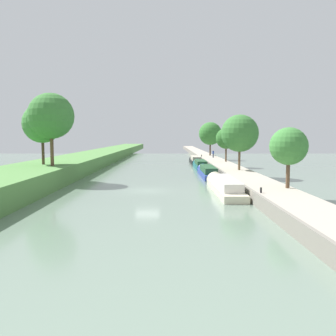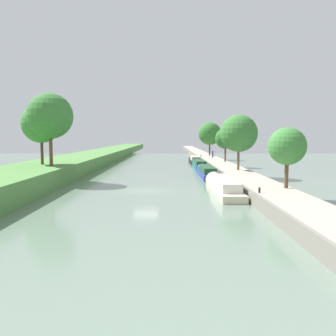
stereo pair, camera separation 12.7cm
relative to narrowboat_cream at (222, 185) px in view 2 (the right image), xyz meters
name	(u,v)px [view 2 (the right image)]	position (x,y,z in m)	size (l,w,h in m)	color
ground_plane	(146,191)	(-7.90, 0.35, -0.61)	(160.00, 160.00, 0.00)	slate
left_grassy_bank	(13,181)	(-21.62, 0.35, 0.46)	(8.60, 260.00, 2.13)	#518442
right_towpath	(255,186)	(3.53, 0.35, -0.07)	(4.02, 260.00, 1.08)	#A89E8E
stone_quay	(235,185)	(1.39, 0.35, -0.04)	(0.25, 260.00, 1.13)	gray
narrowboat_cream	(222,185)	(0.00, 0.00, 0.00)	(2.16, 14.07, 2.20)	beige
narrowboat_blue	(206,172)	(-0.14, 14.29, 0.00)	(1.99, 12.63, 2.12)	#283D93
narrowboat_teal	(199,165)	(-0.04, 27.00, -0.01)	(2.00, 11.28, 2.05)	#195B60
narrowboat_black	(194,160)	(0.00, 38.55, 0.02)	(2.05, 11.63, 2.15)	black
tree_rightbank_near	(287,146)	(4.88, -5.00, 4.17)	(3.33, 3.33, 5.39)	brown
tree_rightbank_midnear	(238,133)	(3.96, 12.02, 5.46)	(5.06, 5.06, 7.53)	brown
tree_rightbank_midfar	(225,139)	(4.79, 28.27, 4.65)	(3.77, 3.77, 6.08)	brown
tree_rightbank_far	(209,134)	(4.33, 48.75, 5.69)	(5.44, 5.44, 7.95)	#4C3828
tree_leftbank_downstream	(49,116)	(-19.70, 6.37, 7.46)	(5.45, 5.45, 8.68)	brown
tree_leftbank_upstream	(40,124)	(-21.47, 8.33, 6.64)	(4.87, 4.87, 7.56)	#4C3828
person_walking	(212,154)	(3.97, 40.09, 1.34)	(0.34, 0.34, 1.66)	#282D42
mooring_bollard_near	(259,190)	(1.82, -7.69, 0.69)	(0.16, 0.16, 0.45)	black
mooring_bollard_far	(200,156)	(1.82, 43.89, 0.69)	(0.16, 0.16, 0.45)	black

